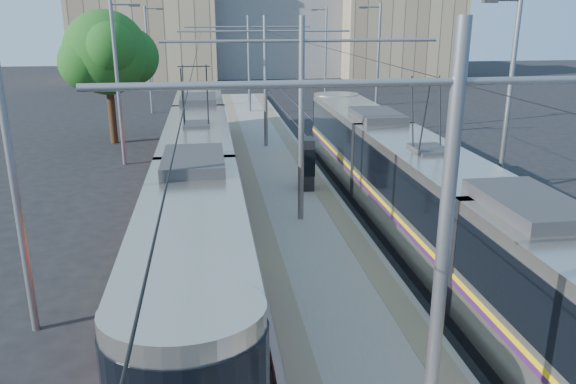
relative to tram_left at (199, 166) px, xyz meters
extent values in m
plane|color=black|center=(3.60, -10.61, -1.71)|extent=(160.00, 160.00, 0.00)
cube|color=gray|center=(3.60, 6.39, -1.56)|extent=(4.00, 50.00, 0.30)
cube|color=gray|center=(2.15, 6.39, -1.40)|extent=(0.70, 50.00, 0.01)
cube|color=gray|center=(5.05, 6.39, -1.40)|extent=(0.70, 50.00, 0.01)
cube|color=gray|center=(-0.72, 6.39, -1.69)|extent=(0.07, 70.00, 0.03)
cube|color=gray|center=(0.72, 6.39, -1.69)|extent=(0.07, 70.00, 0.03)
cube|color=gray|center=(6.48, 6.39, -1.69)|extent=(0.07, 70.00, 0.03)
cube|color=gray|center=(7.92, 6.39, -1.69)|extent=(0.07, 70.00, 0.03)
cube|color=black|center=(0.00, 0.00, -1.51)|extent=(2.30, 29.84, 0.40)
cube|color=#ABA59D|center=(0.00, 0.00, 0.14)|extent=(2.40, 28.24, 2.90)
cube|color=black|center=(0.00, 0.00, 0.64)|extent=(2.43, 28.24, 1.30)
cube|color=yellow|center=(0.00, 0.00, -0.26)|extent=(2.43, 28.24, 0.12)
cube|color=#BF0A0C|center=(0.00, 0.00, -0.76)|extent=(2.42, 28.24, 1.10)
cube|color=#2D2D30|center=(0.00, 0.00, 1.74)|extent=(1.68, 3.00, 0.30)
cube|color=black|center=(7.20, -5.21, -1.51)|extent=(2.30, 27.63, 0.40)
cube|color=#ABA79D|center=(7.20, -5.21, 0.14)|extent=(2.40, 26.03, 2.90)
cube|color=black|center=(7.20, -5.21, 0.64)|extent=(2.43, 26.03, 1.30)
cube|color=yellow|center=(7.20, -5.21, -0.26)|extent=(2.43, 26.03, 0.12)
cube|color=#3F154C|center=(7.20, -5.21, -0.41)|extent=(2.43, 26.03, 0.10)
cube|color=#2D2D30|center=(7.20, -5.21, 1.74)|extent=(1.68, 3.00, 0.30)
cylinder|color=slate|center=(3.60, -14.61, 2.09)|extent=(0.20, 0.20, 7.00)
cylinder|color=slate|center=(3.60, -14.61, 4.79)|extent=(9.20, 0.10, 0.10)
cylinder|color=slate|center=(3.60, -2.61, 2.09)|extent=(0.20, 0.20, 7.00)
cylinder|color=slate|center=(3.60, -2.61, 4.79)|extent=(9.20, 0.10, 0.10)
cylinder|color=slate|center=(3.60, 9.39, 2.09)|extent=(0.20, 0.20, 7.00)
cylinder|color=slate|center=(3.60, 9.39, 4.79)|extent=(9.20, 0.10, 0.10)
cylinder|color=slate|center=(3.60, 21.39, 2.09)|extent=(0.20, 0.20, 7.00)
cylinder|color=slate|center=(3.60, 21.39, 4.79)|extent=(9.20, 0.10, 0.10)
cylinder|color=black|center=(0.00, 6.39, 3.84)|extent=(0.02, 70.00, 0.02)
cylinder|color=black|center=(7.20, 6.39, 3.84)|extent=(0.02, 70.00, 0.02)
cylinder|color=slate|center=(-3.90, -8.61, 2.29)|extent=(0.18, 0.18, 8.00)
cylinder|color=slate|center=(-3.90, 7.39, 2.29)|extent=(0.18, 0.18, 8.00)
cube|color=#2D2D30|center=(-2.80, 7.39, 6.04)|extent=(0.50, 0.22, 0.12)
cylinder|color=slate|center=(-3.90, 23.39, 2.29)|extent=(0.18, 0.18, 8.00)
cube|color=#2D2D30|center=(-2.80, 23.39, 6.04)|extent=(0.50, 0.22, 0.12)
cylinder|color=slate|center=(11.10, -2.61, 2.29)|extent=(0.18, 0.18, 8.00)
cube|color=#2D2D30|center=(10.00, -2.61, 6.04)|extent=(0.50, 0.22, 0.12)
cylinder|color=slate|center=(11.10, 13.39, 2.29)|extent=(0.18, 0.18, 8.00)
cube|color=#2D2D30|center=(10.00, 13.39, 6.04)|extent=(0.50, 0.22, 0.12)
cylinder|color=slate|center=(11.10, 29.39, 2.29)|extent=(0.18, 0.18, 8.00)
cube|color=#2D2D30|center=(10.00, 29.39, 6.04)|extent=(0.50, 0.22, 0.12)
cube|color=black|center=(4.43, 0.99, -0.33)|extent=(0.60, 0.96, 2.16)
cube|color=black|center=(4.43, 0.99, -0.19)|extent=(0.64, 1.00, 1.13)
cylinder|color=#382314|center=(-5.18, 12.71, -0.12)|extent=(0.44, 0.44, 3.18)
sphere|color=#144616|center=(-5.18, 12.71, 3.56)|extent=(4.77, 4.77, 4.77)
sphere|color=#144616|center=(-3.99, 13.51, 3.26)|extent=(3.38, 3.38, 3.38)
cube|color=tan|center=(-6.40, 49.39, 4.69)|extent=(16.00, 12.00, 12.79)
cube|color=gray|center=(9.60, 53.39, 4.95)|extent=(18.00, 14.00, 13.32)
cube|color=tan|center=(23.60, 47.39, 3.42)|extent=(14.00, 10.00, 10.24)
camera|label=1|loc=(0.48, -21.36, 5.58)|focal=35.00mm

